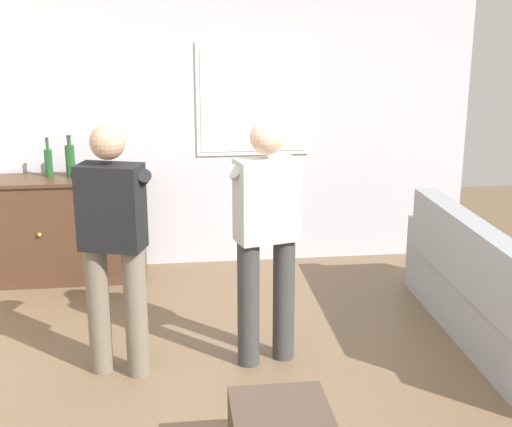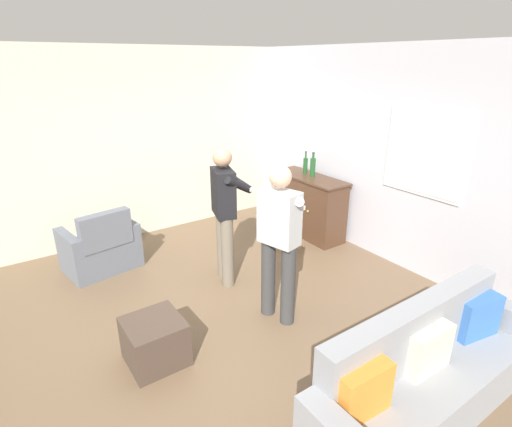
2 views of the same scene
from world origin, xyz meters
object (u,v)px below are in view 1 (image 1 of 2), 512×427
object	(u,v)px
couch	(486,293)
bottle_wine_green	(70,160)
person_standing_left	(114,239)
bottle_liquor_amber	(49,162)
person_standing_right	(266,231)
sideboard_cabinet	(73,229)

from	to	relation	value
couch	bottle_wine_green	distance (m)	3.61
couch	person_standing_left	world-z (taller)	person_standing_left
bottle_liquor_amber	person_standing_right	xyz separation A→B (m)	(1.67, -1.81, -0.13)
couch	bottle_liquor_amber	xyz separation A→B (m)	(-3.32, 1.67, 0.72)
couch	sideboard_cabinet	bearing A→B (deg)	152.88
person_standing_left	bottle_liquor_amber	bearing A→B (deg)	110.17
sideboard_cabinet	person_standing_right	xyz separation A→B (m)	(1.50, -1.75, 0.47)
bottle_liquor_amber	bottle_wine_green	bearing A→B (deg)	-5.88
sideboard_cabinet	person_standing_left	world-z (taller)	person_standing_left
sideboard_cabinet	bottle_liquor_amber	distance (m)	0.63
sideboard_cabinet	person_standing_right	distance (m)	2.35
bottle_wine_green	person_standing_right	bearing A→B (deg)	-50.29
bottle_wine_green	bottle_liquor_amber	distance (m)	0.19
couch	bottle_liquor_amber	distance (m)	3.78
bottle_wine_green	sideboard_cabinet	bearing A→B (deg)	-108.84
couch	person_standing_left	xyz separation A→B (m)	(-2.64, -0.19, 0.58)
bottle_liquor_amber	person_standing_right	size ratio (longest dim) A/B	0.21
person_standing_left	person_standing_right	bearing A→B (deg)	2.94
couch	person_standing_right	size ratio (longest dim) A/B	1.33
bottle_wine_green	person_standing_right	world-z (taller)	person_standing_right
couch	sideboard_cabinet	distance (m)	3.53
person_standing_right	couch	bearing A→B (deg)	4.78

